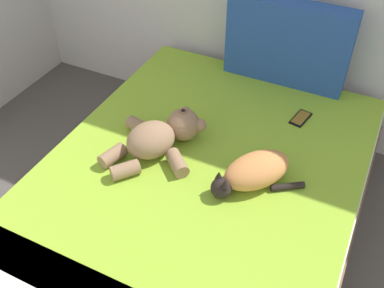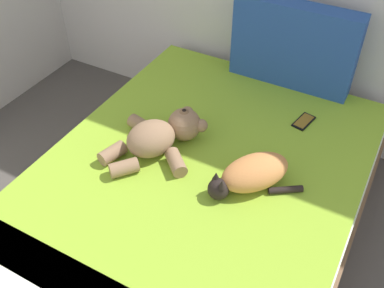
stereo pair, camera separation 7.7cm
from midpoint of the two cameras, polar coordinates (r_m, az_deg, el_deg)
bed at (r=2.33m, az=0.02°, el=-7.39°), size 1.54×2.04×0.47m
patterned_cushion at (r=2.69m, az=11.36°, el=12.58°), size 0.73×0.13×0.50m
cat at (r=2.06m, az=6.85°, el=-3.62°), size 0.40×0.40×0.15m
teddy_bear at (r=2.22m, az=-5.08°, el=0.97°), size 0.46×0.56×0.18m
cell_phone at (r=2.51m, az=12.96°, el=3.25°), size 0.10×0.16×0.01m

